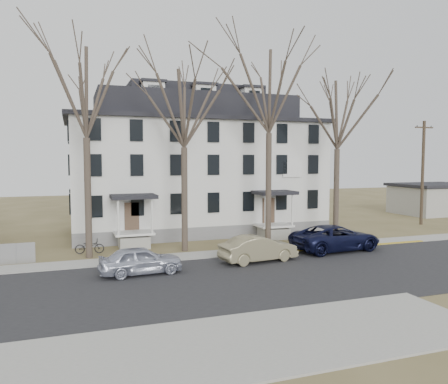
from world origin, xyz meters
name	(u,v)px	position (x,y,z in m)	size (l,w,h in m)	color
ground	(336,284)	(0.00, 0.00, 0.00)	(120.00, 120.00, 0.00)	olive
main_road	(314,273)	(0.00, 2.00, 0.00)	(120.00, 10.00, 0.04)	#27272A
far_sidewalk	(266,251)	(0.00, 8.00, 0.00)	(120.00, 2.00, 0.08)	#A09F97
near_sidewalk_left	(208,350)	(-8.00, -5.00, 0.00)	(20.00, 5.00, 0.08)	#A09F97
yellow_curb	(339,249)	(5.00, 7.10, 0.00)	(14.00, 0.25, 0.06)	gold
boarding_house	(195,167)	(-2.00, 17.95, 5.38)	(20.80, 12.36, 12.05)	slate
distant_building	(434,199)	(26.00, 20.00, 1.68)	(8.50, 6.50, 3.35)	#A09F97
tree_far_left	(85,86)	(-11.00, 9.80, 10.34)	(8.40, 8.40, 13.72)	#473B31
tree_mid_left	(184,103)	(-5.00, 9.80, 9.60)	(7.80, 7.80, 12.74)	#473B31
tree_center	(269,85)	(1.00, 9.80, 11.08)	(9.00, 9.00, 14.70)	#473B31
tree_mid_right	(338,110)	(6.50, 9.80, 9.60)	(7.80, 7.80, 12.74)	#473B31
utility_pole_far	(423,171)	(18.50, 14.00, 4.90)	(2.00, 0.28, 9.50)	#3D3023
car_silver	(141,261)	(-8.62, 4.75, 0.73)	(1.72, 4.27, 1.46)	silver
car_tan	(258,249)	(-1.71, 5.33, 0.76)	(1.61, 4.61, 1.52)	gray
car_navy	(336,238)	(4.32, 6.53, 0.84)	(2.78, 6.02, 1.67)	black
bicycle_left	(90,247)	(-10.94, 10.81, 0.47)	(0.62, 1.78, 0.94)	black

